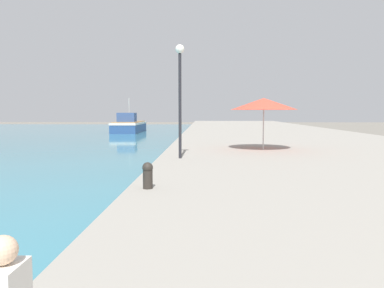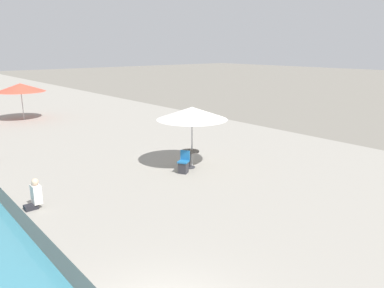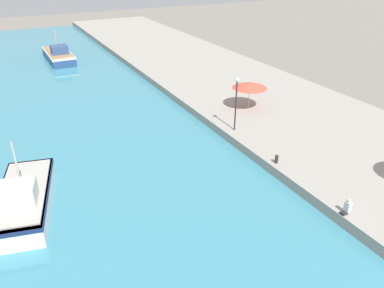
{
  "view_description": "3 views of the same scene",
  "coord_description": "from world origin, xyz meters",
  "px_view_note": "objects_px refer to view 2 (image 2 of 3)",
  "views": [
    {
      "loc": [
        1.92,
        4.63,
        2.66
      ],
      "look_at": [
        1.5,
        17.24,
        1.57
      ],
      "focal_mm": 35.0,
      "sensor_mm": 36.0,
      "label": 1
    },
    {
      "loc": [
        -2.94,
        -4.46,
        5.76
      ],
      "look_at": [
        7.02,
        7.33,
        1.77
      ],
      "focal_mm": 35.0,
      "sensor_mm": 36.0,
      "label": 2
    },
    {
      "loc": [
        -15.38,
        -4.06,
        14.16
      ],
      "look_at": [
        -4.0,
        18.0,
        1.37
      ],
      "focal_mm": 35.0,
      "sensor_mm": 36.0,
      "label": 3
    }
  ],
  "objects_px": {
    "cafe_chair_left": "(184,165)",
    "person_at_quay": "(35,195)",
    "cafe_umbrella_pink": "(192,113)",
    "cafe_umbrella_white": "(20,87)",
    "cafe_table": "(190,156)"
  },
  "relations": [
    {
      "from": "cafe_chair_left",
      "to": "person_at_quay",
      "type": "distance_m",
      "value": 5.81
    },
    {
      "from": "cafe_table",
      "to": "cafe_umbrella_pink",
      "type": "bearing_deg",
      "value": 21.32
    },
    {
      "from": "cafe_chair_left",
      "to": "cafe_umbrella_pink",
      "type": "bearing_deg",
      "value": -91.75
    },
    {
      "from": "cafe_umbrella_white",
      "to": "cafe_table",
      "type": "height_order",
      "value": "cafe_umbrella_white"
    },
    {
      "from": "cafe_umbrella_white",
      "to": "cafe_table",
      "type": "bearing_deg",
      "value": -82.99
    },
    {
      "from": "cafe_umbrella_white",
      "to": "cafe_table",
      "type": "xyz_separation_m",
      "value": [
        1.98,
        -16.1,
        -1.75
      ]
    },
    {
      "from": "person_at_quay",
      "to": "cafe_umbrella_pink",
      "type": "bearing_deg",
      "value": 0.76
    },
    {
      "from": "cafe_umbrella_white",
      "to": "cafe_umbrella_pink",
      "type": "bearing_deg",
      "value": -82.32
    },
    {
      "from": "cafe_umbrella_white",
      "to": "cafe_chair_left",
      "type": "height_order",
      "value": "cafe_umbrella_white"
    },
    {
      "from": "cafe_chair_left",
      "to": "person_at_quay",
      "type": "xyz_separation_m",
      "value": [
        -5.8,
        0.34,
        0.11
      ]
    },
    {
      "from": "cafe_table",
      "to": "person_at_quay",
      "type": "xyz_separation_m",
      "value": [
        -6.43,
        -0.02,
        -0.1
      ]
    },
    {
      "from": "cafe_chair_left",
      "to": "person_at_quay",
      "type": "height_order",
      "value": "person_at_quay"
    },
    {
      "from": "cafe_umbrella_pink",
      "to": "person_at_quay",
      "type": "xyz_separation_m",
      "value": [
        -6.62,
        -0.09,
        -1.9
      ]
    },
    {
      "from": "cafe_table",
      "to": "person_at_quay",
      "type": "distance_m",
      "value": 6.43
    },
    {
      "from": "cafe_umbrella_white",
      "to": "person_at_quay",
      "type": "bearing_deg",
      "value": -105.44
    }
  ]
}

